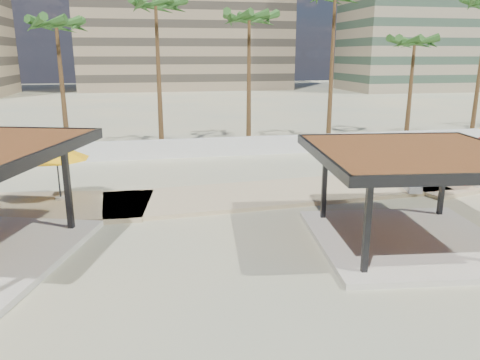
% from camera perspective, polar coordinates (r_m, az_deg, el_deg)
% --- Properties ---
extents(ground, '(200.00, 200.00, 0.00)m').
position_cam_1_polar(ground, '(15.15, 5.08, -9.76)').
color(ground, '#CDBB88').
rests_on(ground, ground).
extents(promenade, '(44.45, 7.97, 0.24)m').
position_cam_1_polar(promenade, '(22.56, 4.47, -1.15)').
color(promenade, '#C6B284').
rests_on(promenade, ground).
extents(boundary_wall, '(56.00, 0.30, 1.20)m').
position_cam_1_polar(boundary_wall, '(29.98, -3.57, 4.00)').
color(boundary_wall, silver).
rests_on(boundary_wall, ground).
extents(building_mid, '(38.00, 16.00, 30.40)m').
position_cam_1_polar(building_mid, '(91.84, -6.84, 19.93)').
color(building_mid, '#847259').
rests_on(building_mid, ground).
extents(pavilion_central, '(7.27, 7.27, 3.33)m').
position_cam_1_polar(pavilion_central, '(16.75, 20.25, -0.98)').
color(pavilion_central, beige).
rests_on(pavilion_central, ground).
extents(umbrella_b, '(3.64, 3.64, 2.46)m').
position_cam_1_polar(umbrella_b, '(21.56, -21.53, 3.19)').
color(umbrella_b, beige).
rests_on(umbrella_b, promenade).
extents(lounger_b, '(1.05, 1.94, 0.70)m').
position_cam_1_polar(lounger_b, '(23.60, 20.02, -0.58)').
color(lounger_b, silver).
rests_on(lounger_b, promenade).
extents(lounger_c, '(1.51, 2.21, 0.80)m').
position_cam_1_polar(lounger_c, '(27.94, 22.81, 1.54)').
color(lounger_c, silver).
rests_on(lounger_c, promenade).
extents(palm_c, '(3.00, 3.00, 8.96)m').
position_cam_1_polar(palm_c, '(31.68, -21.46, 16.74)').
color(palm_c, brown).
rests_on(palm_c, ground).
extents(palm_d, '(3.00, 3.00, 10.25)m').
position_cam_1_polar(palm_d, '(32.18, -10.22, 19.63)').
color(palm_d, brown).
rests_on(palm_d, ground).
extents(palm_e, '(3.00, 3.00, 9.48)m').
position_cam_1_polar(palm_e, '(32.38, 1.12, 18.55)').
color(palm_e, brown).
rests_on(palm_e, ground).
extents(palm_f, '(3.00, 3.00, 11.02)m').
position_cam_1_polar(palm_f, '(34.48, 11.50, 20.44)').
color(palm_f, brown).
rests_on(palm_f, ground).
extents(palm_g, '(3.00, 3.00, 8.04)m').
position_cam_1_polar(palm_g, '(36.67, 20.50, 15.10)').
color(palm_g, brown).
rests_on(palm_g, ground).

